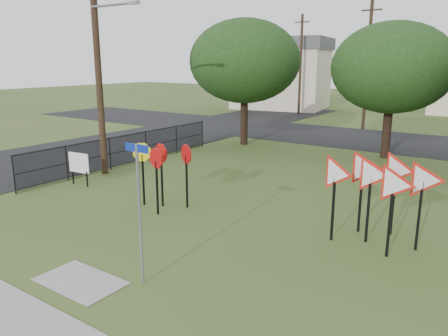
# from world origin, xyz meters

# --- Properties ---
(ground) EXTENTS (140.00, 140.00, 0.00)m
(ground) POSITION_xyz_m (0.00, 0.00, 0.00)
(ground) COLOR #354C1C
(sidewalk) EXTENTS (30.00, 1.60, 0.02)m
(sidewalk) POSITION_xyz_m (0.00, -4.20, 0.01)
(sidewalk) COLOR gray
(sidewalk) RESTS_ON ground
(street_left) EXTENTS (8.00, 50.00, 0.02)m
(street_left) POSITION_xyz_m (-12.00, 10.00, 0.01)
(street_left) COLOR black
(street_left) RESTS_ON ground
(street_far) EXTENTS (60.00, 8.00, 0.02)m
(street_far) POSITION_xyz_m (0.00, 20.00, 0.01)
(street_far) COLOR black
(street_far) RESTS_ON ground
(curb_pad) EXTENTS (2.00, 1.20, 0.02)m
(curb_pad) POSITION_xyz_m (0.00, -2.40, 0.01)
(curb_pad) COLOR gray
(curb_pad) RESTS_ON ground
(street_name_sign) EXTENTS (0.66, 0.06, 3.19)m
(street_name_sign) POSITION_xyz_m (1.22, -1.65, 1.82)
(street_name_sign) COLOR gray
(street_name_sign) RESTS_ON ground
(stop_sign_cluster) EXTENTS (2.05, 1.29, 2.20)m
(stop_sign_cluster) POSITION_xyz_m (-1.96, 2.48, 1.65)
(stop_sign_cluster) COLOR black
(stop_sign_cluster) RESTS_ON ground
(yield_sign_cluster) EXTENTS (3.14, 1.71, 2.47)m
(yield_sign_cluster) POSITION_xyz_m (4.78, 3.68, 1.81)
(yield_sign_cluster) COLOR black
(yield_sign_cluster) RESTS_ON ground
(info_board) EXTENTS (1.06, 0.13, 1.33)m
(info_board) POSITION_xyz_m (-6.61, 2.66, 0.89)
(info_board) COLOR black
(info_board) RESTS_ON ground
(utility_pole_main) EXTENTS (3.55, 0.33, 10.00)m
(utility_pole_main) POSITION_xyz_m (-7.24, 4.50, 5.21)
(utility_pole_main) COLOR #38271A
(utility_pole_main) RESTS_ON ground
(far_pole_a) EXTENTS (1.40, 0.24, 9.00)m
(far_pole_a) POSITION_xyz_m (-2.00, 24.00, 4.60)
(far_pole_a) COLOR #38271A
(far_pole_a) RESTS_ON ground
(far_pole_c) EXTENTS (1.40, 0.24, 9.00)m
(far_pole_c) POSITION_xyz_m (-10.00, 30.00, 4.60)
(far_pole_c) COLOR #38271A
(far_pole_c) RESTS_ON ground
(fence_run) EXTENTS (0.05, 11.55, 1.50)m
(fence_run) POSITION_xyz_m (-7.60, 6.25, 0.78)
(fence_run) COLOR black
(fence_run) RESTS_ON ground
(house_left) EXTENTS (10.58, 8.88, 7.20)m
(house_left) POSITION_xyz_m (-14.00, 34.00, 3.65)
(house_left) COLOR beige
(house_left) RESTS_ON ground
(tree_near_left) EXTENTS (6.40, 6.40, 7.27)m
(tree_near_left) POSITION_xyz_m (-6.00, 14.00, 4.86)
(tree_near_left) COLOR black
(tree_near_left) RESTS_ON ground
(tree_near_mid) EXTENTS (6.00, 6.00, 6.80)m
(tree_near_mid) POSITION_xyz_m (2.00, 15.00, 4.54)
(tree_near_mid) COLOR black
(tree_near_mid) RESTS_ON ground
(tree_far_left) EXTENTS (6.80, 6.80, 7.73)m
(tree_far_left) POSITION_xyz_m (-16.00, 30.00, 5.17)
(tree_far_left) COLOR black
(tree_far_left) RESTS_ON ground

